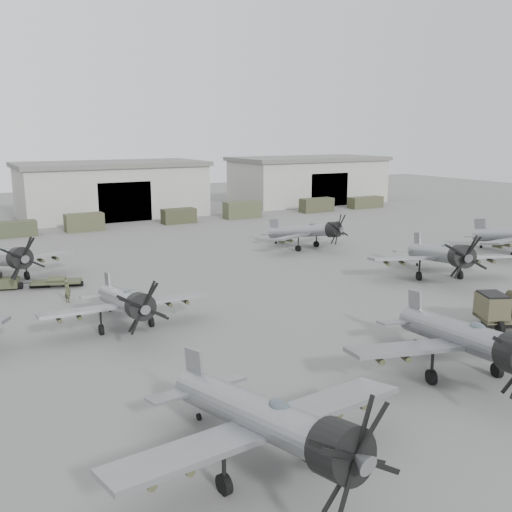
{
  "coord_description": "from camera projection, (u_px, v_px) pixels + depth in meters",
  "views": [
    {
      "loc": [
        -24.91,
        -28.83,
        13.28
      ],
      "look_at": [
        -0.52,
        14.27,
        2.5
      ],
      "focal_mm": 40.0,
      "sensor_mm": 36.0,
      "label": 1
    }
  ],
  "objects": [
    {
      "name": "aircraft_near_1",
      "position": [
        469.0,
        339.0,
        30.54
      ],
      "size": [
        13.32,
        11.99,
        5.32
      ],
      "rotation": [
        0.0,
        0.0,
        -0.29
      ],
      "color": "gray",
      "rests_on": "ground"
    },
    {
      "name": "ground",
      "position": [
        364.0,
        329.0,
        39.33
      ],
      "size": [
        220.0,
        220.0,
        0.0
      ],
      "primitive_type": "plane",
      "color": "slate",
      "rests_on": "ground"
    },
    {
      "name": "aircraft_near_0",
      "position": [
        269.0,
        421.0,
        21.92
      ],
      "size": [
        13.21,
        11.89,
        5.26
      ],
      "rotation": [
        0.0,
        0.0,
        0.1
      ],
      "color": "gray",
      "rests_on": "ground"
    },
    {
      "name": "support_truck_5",
      "position": [
        242.0,
        210.0,
        89.84
      ],
      "size": [
        5.91,
        2.2,
        2.63
      ],
      "primitive_type": "cube",
      "color": "#444A30",
      "rests_on": "ground"
    },
    {
      "name": "support_truck_6",
      "position": [
        317.0,
        205.0,
        96.79
      ],
      "size": [
        5.89,
        2.2,
        2.33
      ],
      "primitive_type": "cube",
      "color": "#3B3E28",
      "rests_on": "ground"
    },
    {
      "name": "aircraft_far_0",
      "position": [
        5.0,
        259.0,
        50.71
      ],
      "size": [
        12.55,
        11.3,
        4.99
      ],
      "rotation": [
        0.0,
        0.0,
        0.23
      ],
      "color": "#919499",
      "rests_on": "ground"
    },
    {
      "name": "hangar_center",
      "position": [
        112.0,
        189.0,
        91.09
      ],
      "size": [
        29.0,
        14.8,
        8.7
      ],
      "color": "#B1B1A6",
      "rests_on": "ground"
    },
    {
      "name": "ground_crew",
      "position": [
        67.0,
        291.0,
        45.26
      ],
      "size": [
        0.7,
        0.82,
        1.89
      ],
      "primitive_type": "imported",
      "rotation": [
        0.0,
        0.0,
        2.0
      ],
      "color": "#444930",
      "rests_on": "ground"
    },
    {
      "name": "tug_trailer",
      "position": [
        26.0,
        282.0,
        49.34
      ],
      "size": [
        7.24,
        3.64,
        1.45
      ],
      "rotation": [
        0.0,
        0.0,
        -0.33
      ],
      "color": "#3A3E28",
      "rests_on": "ground"
    },
    {
      "name": "hangar_right",
      "position": [
        308.0,
        180.0,
        109.37
      ],
      "size": [
        29.0,
        14.8,
        8.7
      ],
      "color": "#B1B1A6",
      "rests_on": "ground"
    },
    {
      "name": "support_truck_7",
      "position": [
        366.0,
        202.0,
        101.97
      ],
      "size": [
        6.61,
        2.2,
        1.97
      ],
      "primitive_type": "cube",
      "color": "#42432C",
      "rests_on": "ground"
    },
    {
      "name": "support_truck_2",
      "position": [
        13.0,
        229.0,
        73.68
      ],
      "size": [
        5.86,
        2.2,
        2.0
      ],
      "primitive_type": "cube",
      "color": "#3A402A",
      "rests_on": "ground"
    },
    {
      "name": "aircraft_far_1",
      "position": [
        309.0,
        231.0,
        65.67
      ],
      "size": [
        11.53,
        10.38,
        4.63
      ],
      "rotation": [
        0.0,
        0.0,
        0.32
      ],
      "color": "gray",
      "rests_on": "ground"
    },
    {
      "name": "aircraft_mid_1",
      "position": [
        126.0,
        302.0,
        38.48
      ],
      "size": [
        11.42,
        10.27,
        4.58
      ],
      "rotation": [
        0.0,
        0.0,
        -0.03
      ],
      "color": "gray",
      "rests_on": "ground"
    },
    {
      "name": "support_truck_4",
      "position": [
        179.0,
        216.0,
        84.74
      ],
      "size": [
        4.98,
        2.2,
        2.17
      ],
      "primitive_type": "cube",
      "color": "#383925",
      "rests_on": "ground"
    },
    {
      "name": "support_truck_3",
      "position": [
        84.0,
        222.0,
        78.04
      ],
      "size": [
        5.11,
        2.2,
        2.41
      ],
      "primitive_type": "cube",
      "color": "#43462D",
      "rests_on": "ground"
    },
    {
      "name": "aircraft_mid_2",
      "position": [
        442.0,
        255.0,
        51.85
      ],
      "size": [
        12.82,
        11.61,
        5.23
      ],
      "rotation": [
        0.0,
        0.0,
        -0.41
      ],
      "color": "gray",
      "rests_on": "ground"
    }
  ]
}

